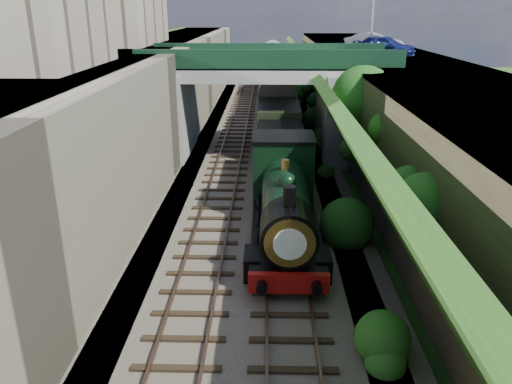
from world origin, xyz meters
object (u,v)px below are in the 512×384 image
tree (364,100)px  tender (281,159)px  car_blue (384,46)px  car_silver (374,43)px  locomotive (285,202)px  road_bridge (275,96)px  lamppost (374,8)px

tree → tender: 5.82m
tree → car_blue: car_blue is taller
car_blue → car_silver: car_silver is taller
tree → locomotive: tree is taller
tender → tree: bearing=18.5°
road_bridge → tree: (4.97, -4.71, 0.57)m
car_silver → locomotive: 22.94m
tree → lamppost: 11.32m
lamppost → car_silver: (0.61, 2.17, -2.55)m
tree → tender: tree is taller
locomotive → tree: bearing=62.2°
road_bridge → lamppost: 10.42m
lamppost → locomotive: bearing=-109.9°
locomotive → road_bridge: bearing=91.1°
car_silver → locomotive: bearing=171.7°
car_silver → tender: size_ratio=0.77×
car_silver → locomotive: (-7.47, -21.08, -5.12)m
road_bridge → lamppost: size_ratio=2.67×
tender → road_bridge: bearing=92.3°
tree → car_blue: bearing=72.2°
road_bridge → locomotive: bearing=-88.9°
car_blue → locomotive: 19.83m
locomotive → tender: 7.37m
car_silver → locomotive: size_ratio=0.45×
road_bridge → tree: road_bridge is taller
tree → car_blue: 9.43m
car_blue → locomotive: size_ratio=0.43×
tree → car_silver: (2.76, 12.14, 2.37)m
lamppost → tender: lamppost is taller
road_bridge → tender: bearing=-87.7°
tree → car_silver: size_ratio=1.42×
tree → lamppost: bearing=77.8°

